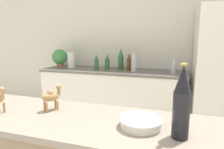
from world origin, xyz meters
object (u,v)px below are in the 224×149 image
Objects in this scene: back_bottle_2 at (107,62)px; potted_plant at (60,57)px; back_bottle_5 at (173,65)px; back_bottle_4 at (134,61)px; paper_towel_roll at (71,60)px; back_bottle_1 at (121,59)px; wine_bottle at (182,103)px; fruit_bowl at (141,122)px; back_bottle_0 at (129,62)px; back_bottle_3 at (96,62)px; camel_figurine_second at (51,96)px.

potted_plant is at bearing 178.10° from back_bottle_2.
back_bottle_4 is at bearing -179.91° from back_bottle_5.
back_bottle_1 reaches higher than paper_towel_roll.
potted_plant is 2.68m from wine_bottle.
fruit_bowl is at bearing 163.66° from wine_bottle.
potted_plant is 1.79m from back_bottle_5.
back_bottle_1 reaches higher than potted_plant.
paper_towel_roll is at bearing -179.40° from back_bottle_0.
fruit_bowl is at bearing -61.43° from back_bottle_3.
potted_plant is at bearing 175.42° from back_bottle_4.
back_bottle_1 is at bearing 112.58° from wine_bottle.
back_bottle_3 is 0.99× the size of back_bottle_5.
back_bottle_4 is at bearing -4.72° from paper_towel_roll.
back_bottle_4 is at bearing 107.92° from wine_bottle.
wine_bottle is at bearing -88.05° from back_bottle_5.
back_bottle_5 is (1.79, -0.10, -0.05)m from potted_plant.
potted_plant reaches higher than fruit_bowl.
back_bottle_0 is at bearing 104.86° from fruit_bowl.
back_bottle_1 is 1.32× the size of back_bottle_2.
back_bottle_1 reaches higher than fruit_bowl.
fruit_bowl is (0.40, -1.78, -0.11)m from back_bottle_4.
wine_bottle reaches higher than camel_figurine_second.
back_bottle_5 is at bearing -0.34° from back_bottle_3.
back_bottle_2 is at bearing -1.90° from potted_plant.
back_bottle_0 is 0.63m from back_bottle_5.
back_bottle_5 reaches higher than fruit_bowl.
potted_plant is at bearing 133.69° from wine_bottle.
potted_plant is at bearing -177.28° from back_bottle_1.
back_bottle_3 reaches higher than camel_figurine_second.
paper_towel_roll is 0.92× the size of back_bottle_0.
camel_figurine_second is (-0.77, 0.13, -0.07)m from wine_bottle.
wine_bottle is (0.83, -1.99, 0.02)m from back_bottle_1.
back_bottle_1 is 2.15m from wine_bottle.
fruit_bowl is (0.98, -1.79, -0.08)m from back_bottle_3.
back_bottle_4 is at bearing -9.80° from back_bottle_2.
back_bottle_3 is 2.04m from fruit_bowl.
back_bottle_2 is (0.84, -0.03, -0.05)m from potted_plant.
back_bottle_3 is 0.57m from back_bottle_4.
back_bottle_4 reaches higher than potted_plant.
fruit_bowl is at bearing -65.99° from back_bottle_2.
potted_plant is 1.11× the size of back_bottle_0.
back_bottle_3 is at bearing 122.27° from wine_bottle.
back_bottle_4 is 1.93m from wine_bottle.
back_bottle_5 is at bearing 67.43° from camel_figurine_second.
back_bottle_1 is 1.34× the size of back_bottle_3.
back_bottle_1 is (-0.14, 0.05, 0.03)m from back_bottle_0.
camel_figurine_second is at bearing -59.17° from potted_plant.
potted_plant is 2.11m from camel_figurine_second.
back_bottle_5 is (0.96, -0.07, -0.00)m from back_bottle_2.
back_bottle_1 is at bearing 21.83° from back_bottle_2.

